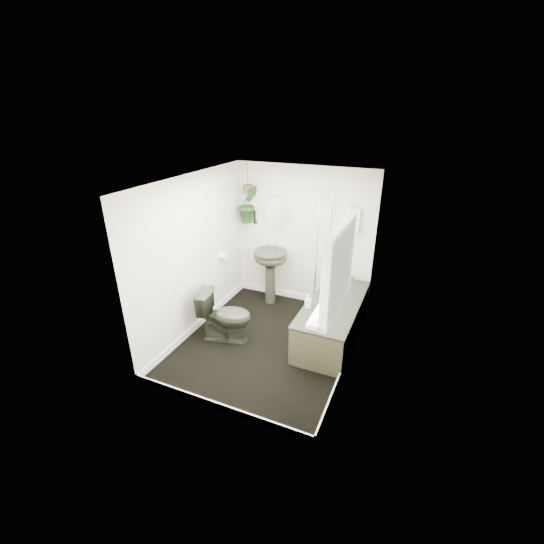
% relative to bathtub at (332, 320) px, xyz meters
% --- Properties ---
extents(floor, '(2.30, 2.80, 0.02)m').
position_rel_bathtub_xyz_m(floor, '(-0.80, -0.50, -0.30)').
color(floor, black).
rests_on(floor, ground).
extents(ceiling, '(2.30, 2.80, 0.02)m').
position_rel_bathtub_xyz_m(ceiling, '(-0.80, -0.50, 2.02)').
color(ceiling, white).
rests_on(ceiling, ground).
extents(wall_back, '(2.30, 0.02, 2.30)m').
position_rel_bathtub_xyz_m(wall_back, '(-0.80, 0.91, 0.86)').
color(wall_back, white).
rests_on(wall_back, ground).
extents(wall_front, '(2.30, 0.02, 2.30)m').
position_rel_bathtub_xyz_m(wall_front, '(-0.80, -1.91, 0.86)').
color(wall_front, white).
rests_on(wall_front, ground).
extents(wall_left, '(0.02, 2.80, 2.30)m').
position_rel_bathtub_xyz_m(wall_left, '(-1.96, -0.50, 0.86)').
color(wall_left, white).
rests_on(wall_left, ground).
extents(wall_right, '(0.02, 2.80, 2.30)m').
position_rel_bathtub_xyz_m(wall_right, '(0.36, -0.50, 0.86)').
color(wall_right, white).
rests_on(wall_right, ground).
extents(skirting, '(2.30, 2.80, 0.10)m').
position_rel_bathtub_xyz_m(skirting, '(-0.80, -0.50, -0.24)').
color(skirting, white).
rests_on(skirting, floor).
extents(bathtub, '(0.72, 1.72, 0.58)m').
position_rel_bathtub_xyz_m(bathtub, '(0.00, 0.00, 0.00)').
color(bathtub, '#272B20').
rests_on(bathtub, floor).
extents(bath_screen, '(0.04, 0.72, 1.40)m').
position_rel_bathtub_xyz_m(bath_screen, '(-0.33, 0.49, 0.99)').
color(bath_screen, silver).
rests_on(bath_screen, bathtub).
extents(shower_box, '(0.20, 0.10, 0.35)m').
position_rel_bathtub_xyz_m(shower_box, '(0.00, 0.84, 1.26)').
color(shower_box, white).
rests_on(shower_box, wall_back).
extents(oval_mirror, '(0.46, 0.03, 0.62)m').
position_rel_bathtub_xyz_m(oval_mirror, '(-1.25, 0.87, 1.21)').
color(oval_mirror, '#B7AE9F').
rests_on(oval_mirror, wall_back).
extents(wall_sconce, '(0.04, 0.04, 0.22)m').
position_rel_bathtub_xyz_m(wall_sconce, '(-1.65, 0.86, 1.11)').
color(wall_sconce, black).
rests_on(wall_sconce, wall_back).
extents(toilet_roll_holder, '(0.11, 0.11, 0.11)m').
position_rel_bathtub_xyz_m(toilet_roll_holder, '(-1.90, 0.20, 0.61)').
color(toilet_roll_holder, white).
rests_on(toilet_roll_holder, wall_left).
extents(window_recess, '(0.08, 1.00, 0.90)m').
position_rel_bathtub_xyz_m(window_recess, '(0.29, -1.20, 1.36)').
color(window_recess, white).
rests_on(window_recess, wall_right).
extents(window_sill, '(0.18, 1.00, 0.04)m').
position_rel_bathtub_xyz_m(window_sill, '(0.22, -1.20, 0.94)').
color(window_sill, white).
rests_on(window_sill, wall_right).
extents(window_blinds, '(0.01, 0.86, 0.76)m').
position_rel_bathtub_xyz_m(window_blinds, '(0.24, -1.20, 1.36)').
color(window_blinds, white).
rests_on(window_blinds, wall_right).
extents(toilet, '(0.83, 0.59, 0.76)m').
position_rel_bathtub_xyz_m(toilet, '(-1.40, -0.64, 0.09)').
color(toilet, '#272B20').
rests_on(toilet, floor).
extents(pedestal_sink, '(0.58, 0.50, 0.95)m').
position_rel_bathtub_xyz_m(pedestal_sink, '(-1.25, 0.60, 0.18)').
color(pedestal_sink, '#272B20').
rests_on(pedestal_sink, floor).
extents(sill_plant, '(0.27, 0.24, 0.26)m').
position_rel_bathtub_xyz_m(sill_plant, '(0.18, -1.05, 1.09)').
color(sill_plant, black).
rests_on(sill_plant, window_sill).
extents(hanging_plant, '(0.43, 0.43, 0.61)m').
position_rel_bathtub_xyz_m(hanging_plant, '(-1.70, 0.75, 1.35)').
color(hanging_plant, black).
rests_on(hanging_plant, ceiling).
extents(soap_bottle, '(0.10, 0.10, 0.19)m').
position_rel_bathtub_xyz_m(soap_bottle, '(-0.29, -0.28, 0.39)').
color(soap_bottle, black).
rests_on(soap_bottle, bathtub).
extents(hanging_pot, '(0.16, 0.16, 0.12)m').
position_rel_bathtub_xyz_m(hanging_pot, '(-1.70, 0.75, 1.60)').
color(hanging_pot, '#403729').
rests_on(hanging_pot, ceiling).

